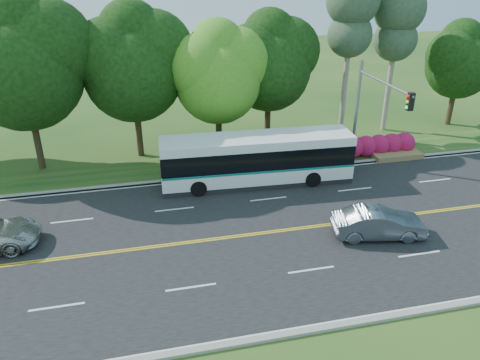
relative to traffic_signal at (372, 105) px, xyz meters
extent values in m
plane|color=#1E4617|center=(-6.49, -5.40, -4.67)|extent=(120.00, 120.00, 0.00)
cube|color=black|center=(-6.49, -5.40, -4.66)|extent=(60.00, 14.00, 0.02)
cube|color=gray|center=(-6.49, 1.75, -4.60)|extent=(60.00, 0.30, 0.15)
cube|color=gray|center=(-6.49, -12.55, -4.60)|extent=(60.00, 0.30, 0.15)
cube|color=#1E4617|center=(-6.49, 3.60, -4.62)|extent=(60.00, 4.00, 0.10)
cube|color=gold|center=(-6.49, -5.48, -4.65)|extent=(57.00, 0.10, 0.00)
cube|color=gold|center=(-6.49, -5.32, -4.65)|extent=(57.00, 0.10, 0.00)
cube|color=silver|center=(-17.99, -8.90, -4.65)|extent=(2.20, 0.12, 0.00)
cube|color=silver|center=(-12.49, -8.90, -4.65)|extent=(2.20, 0.12, 0.00)
cube|color=silver|center=(-6.99, -8.90, -4.65)|extent=(2.20, 0.12, 0.00)
cube|color=silver|center=(-1.49, -8.90, -4.65)|extent=(2.20, 0.12, 0.00)
cube|color=silver|center=(-17.99, -1.90, -4.65)|extent=(2.20, 0.12, 0.00)
cube|color=silver|center=(-12.49, -1.90, -4.65)|extent=(2.20, 0.12, 0.00)
cube|color=silver|center=(-6.99, -1.90, -4.65)|extent=(2.20, 0.12, 0.00)
cube|color=silver|center=(-1.49, -1.90, -4.65)|extent=(2.20, 0.12, 0.00)
cube|color=silver|center=(4.01, -1.90, -4.65)|extent=(2.20, 0.12, 0.00)
cube|color=silver|center=(-6.49, 1.45, -4.65)|extent=(57.00, 0.12, 0.00)
cube|color=silver|center=(-6.49, -12.25, -4.65)|extent=(57.00, 0.12, 0.00)
cylinder|color=black|center=(-20.49, 5.60, -2.69)|extent=(0.44, 0.44, 3.96)
sphere|color=black|center=(-20.49, 5.60, 1.81)|extent=(7.20, 7.20, 7.20)
sphere|color=black|center=(-18.87, 5.90, 3.25)|extent=(5.76, 5.76, 5.76)
sphere|color=black|center=(-20.39, 6.00, 4.51)|extent=(4.68, 4.68, 4.68)
cylinder|color=black|center=(-13.99, 6.60, -2.87)|extent=(0.44, 0.44, 3.60)
sphere|color=black|center=(-13.99, 6.60, 1.24)|extent=(6.60, 6.60, 6.60)
sphere|color=black|center=(-12.51, 6.90, 2.56)|extent=(5.28, 5.28, 5.28)
sphere|color=black|center=(-15.31, 6.40, 2.39)|extent=(4.95, 4.95, 4.95)
sphere|color=black|center=(-13.89, 7.00, 3.71)|extent=(4.29, 4.29, 4.29)
cylinder|color=black|center=(-8.49, 5.60, -3.05)|extent=(0.44, 0.44, 3.24)
sphere|color=#44861B|center=(-8.49, 5.60, 0.60)|extent=(5.80, 5.80, 5.80)
sphere|color=#44861B|center=(-7.19, 5.90, 1.76)|extent=(4.64, 4.64, 4.64)
sphere|color=#44861B|center=(-9.65, 5.40, 1.61)|extent=(4.35, 4.35, 4.35)
sphere|color=#44861B|center=(-8.39, 6.00, 2.77)|extent=(3.77, 3.77, 3.77)
cylinder|color=black|center=(-4.49, 7.10, -2.96)|extent=(0.44, 0.44, 3.42)
sphere|color=black|center=(-4.49, 7.10, 0.85)|extent=(6.00, 6.00, 6.00)
sphere|color=black|center=(-3.14, 7.40, 2.05)|extent=(4.80, 4.80, 4.80)
sphere|color=black|center=(-5.69, 6.90, 1.90)|extent=(4.50, 4.50, 4.50)
sphere|color=black|center=(-4.39, 7.50, 3.10)|extent=(3.90, 3.90, 3.90)
cylinder|color=gray|center=(1.51, 7.10, 0.23)|extent=(0.40, 0.40, 9.80)
sphere|color=#30482D|center=(1.51, 7.10, 3.03)|extent=(3.23, 3.23, 3.23)
sphere|color=#30482D|center=(1.51, 7.10, 5.41)|extent=(3.80, 3.80, 3.80)
cylinder|color=gray|center=(5.51, 7.60, -0.12)|extent=(0.40, 0.40, 9.10)
sphere|color=#30482D|center=(5.51, 7.60, 2.48)|extent=(3.23, 3.23, 3.23)
sphere|color=#30482D|center=(5.51, 7.60, 4.69)|extent=(3.80, 3.80, 3.80)
cylinder|color=black|center=(11.51, 7.60, -3.14)|extent=(0.44, 0.44, 3.06)
sphere|color=black|center=(11.51, 7.60, 0.21)|extent=(5.20, 5.20, 5.20)
sphere|color=black|center=(12.68, 7.90, 1.25)|extent=(4.16, 4.16, 4.16)
sphere|color=black|center=(10.47, 7.40, 1.12)|extent=(3.90, 3.90, 3.90)
sphere|color=black|center=(11.61, 8.00, 2.16)|extent=(3.38, 3.38, 3.38)
sphere|color=maroon|center=(-3.49, 2.80, -3.92)|extent=(1.50, 1.50, 1.50)
sphere|color=maroon|center=(-2.49, 2.80, -3.92)|extent=(1.50, 1.50, 1.50)
sphere|color=maroon|center=(-1.49, 2.80, -3.92)|extent=(1.50, 1.50, 1.50)
sphere|color=maroon|center=(-0.49, 2.80, -3.92)|extent=(1.50, 1.50, 1.50)
sphere|color=maroon|center=(0.51, 2.80, -3.92)|extent=(1.50, 1.50, 1.50)
sphere|color=maroon|center=(1.51, 2.80, -3.92)|extent=(1.50, 1.50, 1.50)
sphere|color=maroon|center=(2.51, 2.80, -3.92)|extent=(1.50, 1.50, 1.50)
sphere|color=maroon|center=(3.51, 2.80, -3.92)|extent=(1.50, 1.50, 1.50)
sphere|color=maroon|center=(4.51, 2.80, -3.92)|extent=(1.50, 1.50, 1.50)
cube|color=brown|center=(3.51, 2.00, -4.47)|extent=(3.50, 1.40, 0.40)
cylinder|color=gray|center=(0.01, 1.90, -1.17)|extent=(0.20, 0.20, 7.00)
cylinder|color=gray|center=(0.01, -1.10, 1.63)|extent=(0.14, 6.00, 0.14)
cube|color=black|center=(0.01, -3.90, 1.33)|extent=(0.32, 0.28, 0.95)
sphere|color=red|center=(-0.16, -3.90, 1.63)|extent=(0.18, 0.18, 0.18)
sphere|color=yellow|center=(-0.16, -3.90, 1.33)|extent=(0.18, 0.18, 0.18)
sphere|color=#19D833|center=(-0.16, -3.90, 1.03)|extent=(0.18, 0.18, 0.18)
cube|color=white|center=(-7.11, 0.40, -3.82)|extent=(11.83, 3.07, 0.97)
cube|color=black|center=(-7.11, 0.40, -2.74)|extent=(11.77, 3.11, 1.21)
cube|color=white|center=(-7.11, 0.40, -1.86)|extent=(11.83, 3.07, 0.54)
cube|color=#0B6A65|center=(-7.11, 0.40, -3.40)|extent=(11.77, 3.12, 0.14)
cube|color=black|center=(-12.93, 0.68, -2.64)|extent=(0.17, 2.29, 1.67)
cube|color=#19E54C|center=(-12.92, 0.68, -1.71)|extent=(0.12, 1.49, 0.21)
cube|color=black|center=(-7.11, 0.40, -4.48)|extent=(11.82, 2.97, 0.34)
cylinder|color=black|center=(-10.91, -0.58, -4.16)|extent=(0.99, 0.32, 0.98)
cylinder|color=black|center=(-10.79, 1.75, -4.16)|extent=(0.99, 0.32, 0.98)
cylinder|color=black|center=(-3.89, -0.93, -4.16)|extent=(0.99, 0.32, 0.98)
cylinder|color=black|center=(-3.77, 1.40, -4.16)|extent=(0.99, 0.32, 0.98)
imported|color=slate|center=(-2.71, -7.00, -3.89)|extent=(4.82, 2.44, 1.51)
camera|label=1|loc=(-14.07, -25.07, 8.32)|focal=35.00mm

